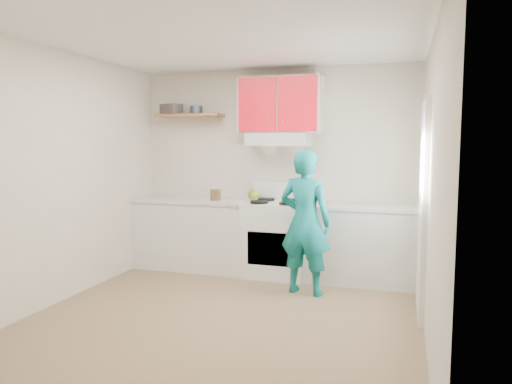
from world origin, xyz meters
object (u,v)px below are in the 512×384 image
(tin, at_px, (196,110))
(person, at_px, (305,222))
(stove, at_px, (277,239))
(crock, at_px, (215,196))
(kettle, at_px, (254,195))

(tin, height_order, person, tin)
(tin, bearing_deg, stove, -7.59)
(crock, bearing_deg, stove, 3.27)
(crock, bearing_deg, person, -23.75)
(crock, distance_m, person, 1.41)
(kettle, distance_m, person, 1.10)
(crock, relative_size, person, 0.10)
(kettle, height_order, crock, same)
(stove, bearing_deg, kettle, 161.93)
(kettle, relative_size, person, 0.11)
(crock, height_order, person, person)
(tin, xyz_separation_m, kettle, (0.82, -0.05, -1.10))
(stove, relative_size, kettle, 5.43)
(tin, bearing_deg, kettle, -3.23)
(person, bearing_deg, crock, -13.27)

